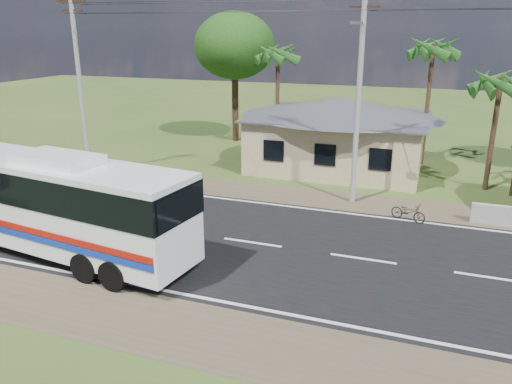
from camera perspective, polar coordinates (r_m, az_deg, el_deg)
ground at (r=20.57m, az=-0.41°, el=-5.84°), size 120.00×120.00×0.00m
road at (r=20.57m, az=-0.41°, el=-5.82°), size 120.00×16.00×0.03m
house at (r=31.63m, az=9.52°, el=7.52°), size 12.40×10.00×5.00m
utility_poles at (r=24.55m, az=10.93°, el=11.78°), size 32.80×2.22×11.00m
palm_near at (r=28.91m, az=26.18°, el=11.10°), size 2.80×2.80×6.70m
palm_mid at (r=33.15m, az=19.61°, el=15.10°), size 2.80×2.80×8.20m
palm_far at (r=35.26m, az=2.53°, el=15.43°), size 2.80×2.80×7.70m
tree_behind_house at (r=38.48m, az=-2.47°, el=16.32°), size 6.00×6.00×9.61m
coach_bus at (r=20.78m, az=-23.22°, el=-0.33°), size 13.21×4.43×4.03m
motorcycle at (r=23.75m, az=17.01°, el=-2.18°), size 1.74×1.14×0.86m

